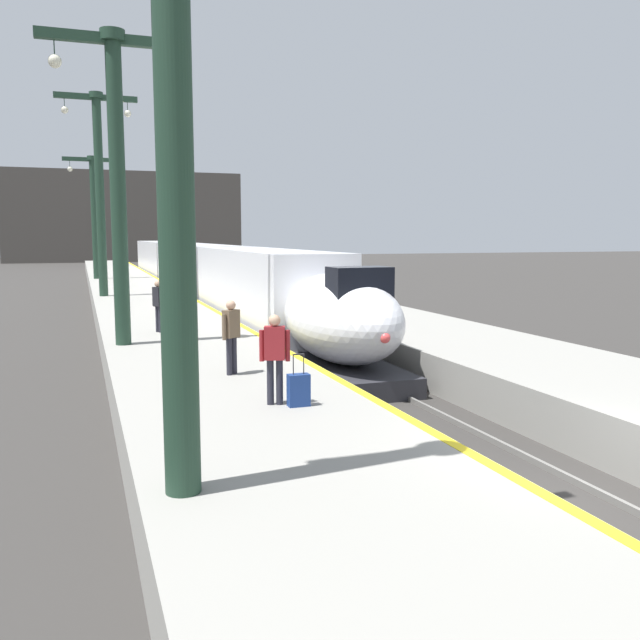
{
  "coord_description": "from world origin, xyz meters",
  "views": [
    {
      "loc": [
        -6.98,
        -8.0,
        4.19
      ],
      "look_at": [
        -0.66,
        9.85,
        1.8
      ],
      "focal_mm": 37.94,
      "sensor_mm": 36.0,
      "label": 1
    }
  ],
  "objects_px": {
    "highspeed_train_main": "(199,271)",
    "rolling_suitcase": "(299,390)",
    "passenger_near_edge": "(275,352)",
    "passenger_mid_platform": "(158,302)",
    "station_column_distant": "(94,205)",
    "station_column_mid": "(117,158)",
    "station_column_far": "(99,177)",
    "passenger_far_waiting": "(231,331)"
  },
  "relations": [
    {
      "from": "station_column_distant",
      "to": "passenger_near_edge",
      "type": "relative_size",
      "value": 5.14
    },
    {
      "from": "station_column_far",
      "to": "station_column_mid",
      "type": "bearing_deg",
      "value": -90.0
    },
    {
      "from": "station_column_distant",
      "to": "passenger_far_waiting",
      "type": "distance_m",
      "value": 36.86
    },
    {
      "from": "station_column_far",
      "to": "passenger_mid_platform",
      "type": "height_order",
      "value": "station_column_far"
    },
    {
      "from": "highspeed_train_main",
      "to": "station_column_mid",
      "type": "relative_size",
      "value": 6.47
    },
    {
      "from": "station_column_distant",
      "to": "passenger_mid_platform",
      "type": "relative_size",
      "value": 5.14
    },
    {
      "from": "station_column_far",
      "to": "passenger_far_waiting",
      "type": "distance_m",
      "value": 22.41
    },
    {
      "from": "station_column_mid",
      "to": "station_column_distant",
      "type": "distance_m",
      "value": 31.35
    },
    {
      "from": "passenger_near_edge",
      "to": "passenger_mid_platform",
      "type": "distance_m",
      "value": 10.41
    },
    {
      "from": "station_column_far",
      "to": "rolling_suitcase",
      "type": "xyz_separation_m",
      "value": [
        2.61,
        -24.96,
        -5.76
      ]
    },
    {
      "from": "station_column_distant",
      "to": "passenger_mid_platform",
      "type": "bearing_deg",
      "value": -87.55
    },
    {
      "from": "station_column_far",
      "to": "passenger_mid_platform",
      "type": "bearing_deg",
      "value": -85.03
    },
    {
      "from": "station_column_mid",
      "to": "rolling_suitcase",
      "type": "xyz_separation_m",
      "value": [
        2.61,
        -8.44,
        -4.96
      ]
    },
    {
      "from": "station_column_mid",
      "to": "passenger_mid_platform",
      "type": "xyz_separation_m",
      "value": [
        1.25,
        2.19,
        -4.28
      ]
    },
    {
      "from": "station_column_mid",
      "to": "passenger_mid_platform",
      "type": "distance_m",
      "value": 4.96
    },
    {
      "from": "station_column_far",
      "to": "passenger_far_waiting",
      "type": "xyz_separation_m",
      "value": [
        2.06,
        -21.73,
        -5.08
      ]
    },
    {
      "from": "highspeed_train_main",
      "to": "rolling_suitcase",
      "type": "xyz_separation_m",
      "value": [
        -3.29,
        -30.7,
        -0.61
      ]
    },
    {
      "from": "passenger_mid_platform",
      "to": "passenger_far_waiting",
      "type": "xyz_separation_m",
      "value": [
        0.81,
        -7.39,
        0.0
      ]
    },
    {
      "from": "highspeed_train_main",
      "to": "rolling_suitcase",
      "type": "bearing_deg",
      "value": -96.11
    },
    {
      "from": "station_column_mid",
      "to": "station_column_far",
      "type": "distance_m",
      "value": 16.55
    },
    {
      "from": "station_column_mid",
      "to": "station_column_distant",
      "type": "bearing_deg",
      "value": 90.0
    },
    {
      "from": "station_column_far",
      "to": "rolling_suitcase",
      "type": "bearing_deg",
      "value": -84.03
    },
    {
      "from": "highspeed_train_main",
      "to": "passenger_mid_platform",
      "type": "bearing_deg",
      "value": -103.05
    },
    {
      "from": "station_column_distant",
      "to": "passenger_near_edge",
      "type": "bearing_deg",
      "value": -86.76
    },
    {
      "from": "station_column_mid",
      "to": "passenger_far_waiting",
      "type": "distance_m",
      "value": 7.04
    },
    {
      "from": "station_column_distant",
      "to": "highspeed_train_main",
      "type": "bearing_deg",
      "value": -57.0
    },
    {
      "from": "station_column_far",
      "to": "passenger_far_waiting",
      "type": "bearing_deg",
      "value": -84.59
    },
    {
      "from": "highspeed_train_main",
      "to": "passenger_near_edge",
      "type": "xyz_separation_m",
      "value": [
        -3.66,
        -30.44,
        0.08
      ]
    },
    {
      "from": "passenger_far_waiting",
      "to": "rolling_suitcase",
      "type": "xyz_separation_m",
      "value": [
        0.56,
        -3.23,
        -0.69
      ]
    },
    {
      "from": "passenger_near_edge",
      "to": "passenger_far_waiting",
      "type": "height_order",
      "value": "same"
    },
    {
      "from": "station_column_distant",
      "to": "passenger_mid_platform",
      "type": "distance_m",
      "value": 29.5
    },
    {
      "from": "highspeed_train_main",
      "to": "station_column_mid",
      "type": "distance_m",
      "value": 23.44
    },
    {
      "from": "station_column_far",
      "to": "passenger_mid_platform",
      "type": "relative_size",
      "value": 6.04
    },
    {
      "from": "passenger_mid_platform",
      "to": "passenger_far_waiting",
      "type": "relative_size",
      "value": 1.0
    },
    {
      "from": "station_column_mid",
      "to": "passenger_far_waiting",
      "type": "height_order",
      "value": "station_column_mid"
    },
    {
      "from": "highspeed_train_main",
      "to": "station_column_mid",
      "type": "xyz_separation_m",
      "value": [
        -5.9,
        -22.27,
        4.36
      ]
    },
    {
      "from": "passenger_mid_platform",
      "to": "rolling_suitcase",
      "type": "distance_m",
      "value": 10.74
    },
    {
      "from": "rolling_suitcase",
      "to": "highspeed_train_main",
      "type": "bearing_deg",
      "value": 83.89
    },
    {
      "from": "station_column_far",
      "to": "rolling_suitcase",
      "type": "distance_m",
      "value": 25.75
    },
    {
      "from": "station_column_mid",
      "to": "passenger_mid_platform",
      "type": "relative_size",
      "value": 5.15
    },
    {
      "from": "station_column_distant",
      "to": "rolling_suitcase",
      "type": "height_order",
      "value": "station_column_distant"
    },
    {
      "from": "passenger_far_waiting",
      "to": "rolling_suitcase",
      "type": "relative_size",
      "value": 1.72
    }
  ]
}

